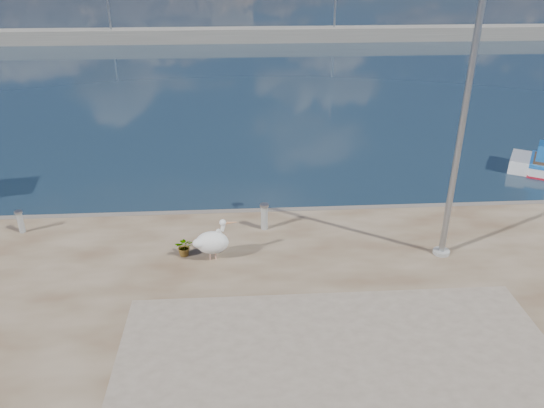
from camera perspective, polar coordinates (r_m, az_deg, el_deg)
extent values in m
plane|color=#162635|center=(12.72, 1.13, -12.91)|extent=(1400.00, 1400.00, 0.00)
cube|color=gray|center=(10.33, 8.55, -20.89)|extent=(9.00, 7.00, 0.01)
cube|color=gray|center=(50.39, -2.77, 17.71)|extent=(120.00, 2.20, 1.20)
cylinder|color=tan|center=(14.13, -6.66, -5.48)|extent=(0.04, 0.04, 0.29)
cylinder|color=tan|center=(14.15, -6.10, -5.38)|extent=(0.04, 0.04, 0.29)
ellipsoid|color=silver|center=(13.95, -6.45, -4.14)|extent=(0.98, 0.76, 0.62)
cylinder|color=silver|center=(13.85, -5.45, -2.85)|extent=(0.22, 0.17, 0.53)
sphere|color=silver|center=(13.76, -5.32, -2.00)|extent=(0.17, 0.17, 0.17)
cone|color=#D08351|center=(13.82, -4.50, -2.01)|extent=(0.43, 0.21, 0.13)
cylinder|color=gray|center=(13.68, 19.70, 7.57)|extent=(0.16, 0.16, 7.00)
cylinder|color=gray|center=(15.06, 17.74, -4.92)|extent=(0.44, 0.44, 0.10)
cylinder|color=gray|center=(15.40, -0.83, -1.42)|extent=(0.20, 0.20, 0.76)
cylinder|color=gray|center=(15.23, -0.84, -0.14)|extent=(0.26, 0.26, 0.07)
cylinder|color=gray|center=(16.88, -25.43, -1.77)|extent=(0.17, 0.17, 0.65)
cylinder|color=gray|center=(16.74, -25.64, -0.79)|extent=(0.22, 0.22, 0.06)
imported|color=#33722D|center=(14.36, -9.39, -4.54)|extent=(0.48, 0.42, 0.53)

